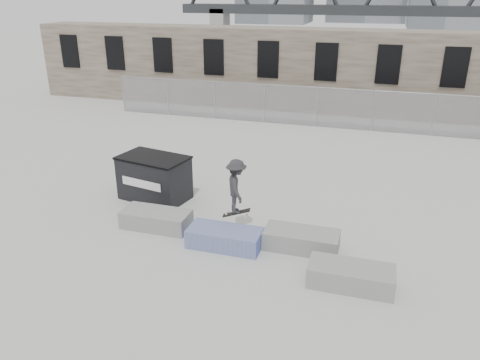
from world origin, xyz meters
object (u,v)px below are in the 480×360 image
planter_center_left (225,237)px  planter_center_right (301,239)px  dumpster (154,178)px  planter_far_left (156,218)px  planter_offset (351,275)px  skateboarder (236,187)px

planter_center_left → planter_center_right: bearing=14.0°
planter_center_left → dumpster: 4.03m
planter_far_left → dumpster: (-0.96, 1.87, 0.46)m
planter_center_right → planter_far_left: bearing=-179.6°
planter_offset → planter_center_right: bearing=136.0°
planter_center_left → planter_offset: 3.54m
dumpster → planter_center_left: bearing=-24.5°
planter_center_left → dumpster: bearing=144.2°
planter_far_left → planter_center_left: bearing=-11.6°
planter_center_left → planter_offset: (3.43, -0.87, 0.00)m
dumpster → skateboarder: (3.37, -1.68, 0.78)m
planter_offset → planter_center_left: bearing=165.8°
planter_center_left → planter_offset: same height
planter_center_left → skateboarder: bearing=78.9°
planter_center_right → planter_offset: size_ratio=1.00×
planter_offset → skateboarder: bearing=155.2°
planter_center_right → skateboarder: 2.26m
planter_center_left → dumpster: (-3.24, 2.34, 0.46)m
dumpster → skateboarder: bearing=-15.2°
planter_center_left → planter_center_right: 2.07m
dumpster → skateboarder: 3.85m
planter_far_left → skateboarder: skateboarder is taller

